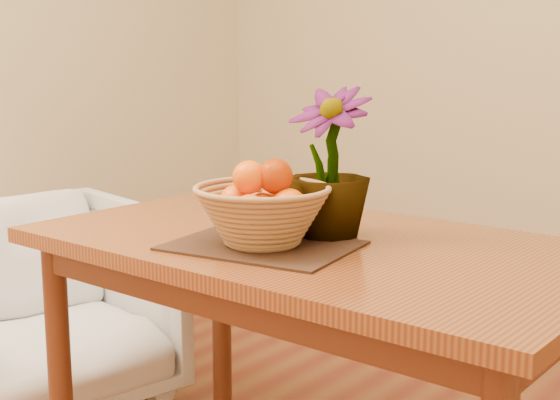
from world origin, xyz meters
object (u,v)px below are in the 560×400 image
Objects in this scene: potted_plant at (328,163)px; armchair at (41,297)px; table at (315,273)px; wicker_basket at (262,217)px.

armchair is (-1.14, -0.06, -0.55)m from potted_plant.
potted_plant reaches higher than table.
armchair is at bearing 174.05° from wicker_basket.
armchair is (-1.12, -0.03, -0.28)m from table.
wicker_basket is 1.17m from armchair.
wicker_basket reaches higher than armchair.
potted_plant is at bearing 70.81° from wicker_basket.
table is at bearing 72.18° from wicker_basket.
potted_plant reaches higher than wicker_basket.
armchair reaches higher than table.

